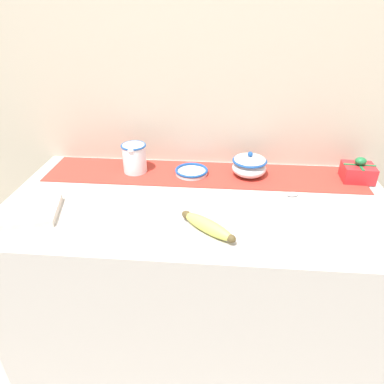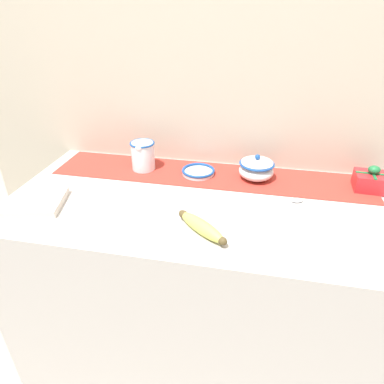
# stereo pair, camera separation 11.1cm
# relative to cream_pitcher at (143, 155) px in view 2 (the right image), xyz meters

# --- Properties ---
(ground_plane) EXTENTS (12.00, 12.00, 0.00)m
(ground_plane) POSITION_rel_cream_pitcher_xyz_m (0.27, -0.20, -0.94)
(ground_plane) COLOR #B2A899
(countertop) EXTENTS (1.32, 0.64, 0.88)m
(countertop) POSITION_rel_cream_pitcher_xyz_m (0.27, -0.20, -0.50)
(countertop) COLOR #B7B2AD
(countertop) RESTS_ON ground_plane
(back_wall) EXTENTS (2.12, 0.04, 2.40)m
(back_wall) POSITION_rel_cream_pitcher_xyz_m (0.27, 0.14, 0.26)
(back_wall) COLOR #B7AD99
(back_wall) RESTS_ON ground_plane
(table_runner) EXTENTS (1.21, 0.22, 0.00)m
(table_runner) POSITION_rel_cream_pitcher_xyz_m (0.27, -0.00, -0.06)
(table_runner) COLOR #B23328
(table_runner) RESTS_ON countertop
(cream_pitcher) EXTENTS (0.10, 0.12, 0.12)m
(cream_pitcher) POSITION_rel_cream_pitcher_xyz_m (0.00, 0.00, 0.00)
(cream_pitcher) COLOR white
(cream_pitcher) RESTS_ON countertop
(sugar_bowl) EXTENTS (0.13, 0.13, 0.10)m
(sugar_bowl) POSITION_rel_cream_pitcher_xyz_m (0.44, -0.00, -0.02)
(sugar_bowl) COLOR white
(sugar_bowl) RESTS_ON countertop
(small_dish) EXTENTS (0.13, 0.13, 0.02)m
(small_dish) POSITION_rel_cream_pitcher_xyz_m (0.22, -0.00, -0.05)
(small_dish) COLOR white
(small_dish) RESTS_ON countertop
(banana) EXTENTS (0.17, 0.15, 0.04)m
(banana) POSITION_rel_cream_pitcher_xyz_m (0.30, -0.38, -0.04)
(banana) COLOR #CCD156
(banana) RESTS_ON countertop
(spoon) EXTENTS (0.17, 0.08, 0.01)m
(spoon) POSITION_rel_cream_pitcher_xyz_m (0.58, -0.14, -0.06)
(spoon) COLOR silver
(spoon) RESTS_ON countertop
(napkin_stack) EXTENTS (0.20, 0.20, 0.02)m
(napkin_stack) POSITION_rel_cream_pitcher_xyz_m (-0.26, -0.34, -0.05)
(napkin_stack) COLOR silver
(napkin_stack) RESTS_ON countertop
(gift_box) EXTENTS (0.12, 0.10, 0.09)m
(gift_box) POSITION_rel_cream_pitcher_xyz_m (0.85, -0.00, -0.03)
(gift_box) COLOR red
(gift_box) RESTS_ON countertop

